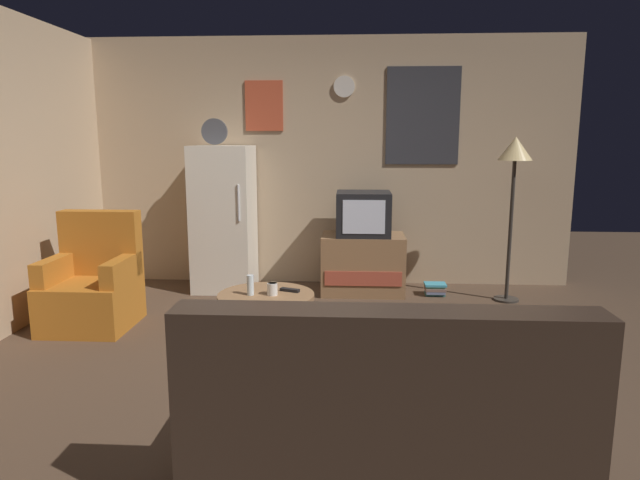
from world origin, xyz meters
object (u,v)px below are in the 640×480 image
object	(u,v)px
armchair	(93,287)
book_stack	(435,289)
coffee_table	(266,322)
remote_control	(290,290)
couch	(382,425)
fridge	(224,218)
standing_lamp	(515,162)
crt_tv	(363,214)
wine_glass	(250,285)
tv_stand	(363,264)
mug_ceramic_tan	(273,289)
mug_ceramic_white	(272,289)

from	to	relation	value
armchair	book_stack	xyz separation A→B (m)	(3.04, 1.09, -0.27)
coffee_table	armchair	size ratio (longest dim) A/B	0.75
remote_control	couch	size ratio (longest dim) A/B	0.09
fridge	armchair	world-z (taller)	fridge
standing_lamp	coffee_table	bearing A→B (deg)	-146.47
armchair	crt_tv	bearing A→B (deg)	26.61
wine_glass	armchair	size ratio (longest dim) A/B	0.16
tv_stand	crt_tv	bearing A→B (deg)	-143.39
tv_stand	couch	bearing A→B (deg)	-89.59
wine_glass	remote_control	bearing A→B (deg)	21.70
tv_stand	mug_ceramic_tan	world-z (taller)	tv_stand
wine_glass	mug_ceramic_tan	world-z (taller)	wine_glass
crt_tv	wine_glass	bearing A→B (deg)	-117.13
remote_control	armchair	distance (m)	1.77
couch	standing_lamp	bearing A→B (deg)	65.67
standing_lamp	couch	world-z (taller)	standing_lamp
mug_ceramic_tan	mug_ceramic_white	bearing A→B (deg)	-95.06
remote_control	coffee_table	bearing A→B (deg)	-134.44
couch	mug_ceramic_white	bearing A→B (deg)	114.04
standing_lamp	couch	xyz separation A→B (m)	(-1.39, -3.07, -1.05)
mug_ceramic_white	remote_control	size ratio (longest dim) A/B	0.60
mug_ceramic_white	remote_control	xyz separation A→B (m)	(0.12, 0.10, -0.03)
tv_stand	coffee_table	size ratio (longest dim) A/B	1.17
fridge	mug_ceramic_tan	xyz separation A→B (m)	(0.75, -1.73, -0.27)
mug_ceramic_white	remote_control	distance (m)	0.16
tv_stand	mug_ceramic_tan	bearing A→B (deg)	-112.86
fridge	wine_glass	size ratio (longest dim) A/B	11.80
mug_ceramic_white	couch	size ratio (longest dim) A/B	0.05
standing_lamp	remote_control	xyz separation A→B (m)	(-1.99, -1.35, -0.91)
standing_lamp	wine_glass	size ratio (longest dim) A/B	10.60
mug_ceramic_tan	coffee_table	bearing A→B (deg)	169.68
crt_tv	book_stack	bearing A→B (deg)	-5.12
crt_tv	remote_control	world-z (taller)	crt_tv
standing_lamp	mug_ceramic_tan	xyz separation A→B (m)	(-2.11, -1.44, -0.88)
remote_control	couch	distance (m)	1.83
standing_lamp	remote_control	size ratio (longest dim) A/B	10.60
mug_ceramic_white	standing_lamp	bearing A→B (deg)	34.58
book_stack	mug_ceramic_white	bearing A→B (deg)	-131.89
standing_lamp	armchair	distance (m)	3.96
tv_stand	mug_ceramic_tan	xyz separation A→B (m)	(-0.70, -1.65, 0.18)
tv_stand	crt_tv	xyz separation A→B (m)	(-0.00, -0.00, 0.52)
crt_tv	coffee_table	world-z (taller)	crt_tv
book_stack	standing_lamp	bearing A→B (deg)	-12.00
wine_glass	armchair	world-z (taller)	armchair
armchair	mug_ceramic_white	bearing A→B (deg)	-17.69
tv_stand	book_stack	world-z (taller)	tv_stand
fridge	coffee_table	bearing A→B (deg)	-67.84
standing_lamp	mug_ceramic_tan	world-z (taller)	standing_lamp
fridge	armchair	xyz separation A→B (m)	(-0.85, -1.23, -0.42)
wine_glass	remote_control	distance (m)	0.31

